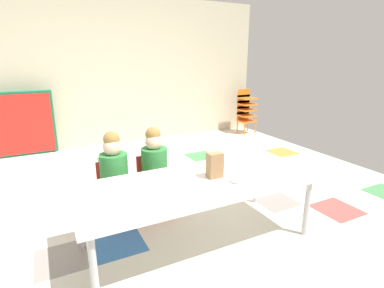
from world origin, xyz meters
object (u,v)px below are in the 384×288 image
at_px(kid_chair_orange_stack, 246,109).
at_px(craft_table, 197,186).
at_px(seated_child_near_camera, 114,169).
at_px(folded_activity_table, 24,125).
at_px(paper_plate_near_edge, 236,182).
at_px(seated_child_middle_seat, 154,163).
at_px(paper_plate_center_table, 173,195).
at_px(donut_powdered_on_plate, 236,180).
at_px(paper_bag_brown, 215,165).

bearing_deg(kid_chair_orange_stack, craft_table, -132.29).
height_order(seated_child_near_camera, folded_activity_table, folded_activity_table).
xyz_separation_m(folded_activity_table, paper_plate_near_edge, (1.64, -3.49, 0.04)).
bearing_deg(seated_child_near_camera, craft_table, -49.28).
relative_size(seated_child_middle_seat, folded_activity_table, 0.84).
bearing_deg(kid_chair_orange_stack, seated_child_middle_seat, -140.61).
bearing_deg(paper_plate_near_edge, paper_plate_center_table, 178.41).
bearing_deg(donut_powdered_on_plate, paper_bag_brown, 117.53).
bearing_deg(paper_bag_brown, paper_plate_near_edge, -62.47).
height_order(craft_table, kid_chair_orange_stack, kid_chair_orange_stack).
bearing_deg(paper_plate_center_table, donut_powdered_on_plate, -1.59).
distance_m(craft_table, paper_bag_brown, 0.23).
relative_size(paper_plate_center_table, donut_powdered_on_plate, 1.71).
bearing_deg(craft_table, kid_chair_orange_stack, 47.71).
height_order(folded_activity_table, paper_plate_near_edge, folded_activity_table).
bearing_deg(donut_powdered_on_plate, paper_plate_center_table, 178.41).
relative_size(craft_table, kid_chair_orange_stack, 2.20).
height_order(seated_child_middle_seat, paper_plate_near_edge, seated_child_middle_seat).
distance_m(seated_child_middle_seat, paper_plate_center_table, 0.82).
height_order(paper_plate_near_edge, paper_plate_center_table, same).
bearing_deg(paper_bag_brown, seated_child_near_camera, 138.92).
distance_m(seated_child_near_camera, paper_bag_brown, 0.98).
xyz_separation_m(folded_activity_table, paper_bag_brown, (1.54, -3.30, 0.15)).
bearing_deg(paper_bag_brown, paper_plate_center_table, -159.94).
bearing_deg(paper_plate_center_table, seated_child_near_camera, 108.19).
bearing_deg(seated_child_near_camera, folded_activity_table, 106.98).
bearing_deg(seated_child_near_camera, paper_plate_near_edge, -44.83).
bearing_deg(paper_plate_near_edge, donut_powdered_on_plate, 0.00).
relative_size(seated_child_near_camera, donut_powdered_on_plate, 8.71).
bearing_deg(seated_child_near_camera, paper_bag_brown, -41.08).
relative_size(seated_child_middle_seat, kid_chair_orange_stack, 1.00).
xyz_separation_m(seated_child_middle_seat, folded_activity_table, (-1.22, 2.66, -0.02)).
relative_size(folded_activity_table, paper_plate_center_table, 6.04).
bearing_deg(folded_activity_table, paper_bag_brown, -64.94).
bearing_deg(seated_child_near_camera, paper_plate_center_table, -71.81).
distance_m(seated_child_near_camera, seated_child_middle_seat, 0.40).
distance_m(craft_table, donut_powdered_on_plate, 0.33).
bearing_deg(seated_child_near_camera, kid_chair_orange_stack, 35.80).
height_order(craft_table, paper_bag_brown, paper_bag_brown).
height_order(seated_child_middle_seat, kid_chair_orange_stack, seated_child_middle_seat).
relative_size(kid_chair_orange_stack, donut_powdered_on_plate, 8.74).
height_order(paper_bag_brown, donut_powdered_on_plate, paper_bag_brown).
relative_size(kid_chair_orange_stack, paper_plate_center_table, 5.11).
bearing_deg(folded_activity_table, seated_child_middle_seat, -65.44).
distance_m(seated_child_middle_seat, folded_activity_table, 2.93).
relative_size(folded_activity_table, donut_powdered_on_plate, 10.32).
relative_size(craft_table, folded_activity_table, 1.86).
distance_m(kid_chair_orange_stack, paper_plate_near_edge, 4.08).
xyz_separation_m(kid_chair_orange_stack, donut_powdered_on_plate, (-2.50, -3.22, 0.08)).
bearing_deg(kid_chair_orange_stack, paper_bag_brown, -130.54).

